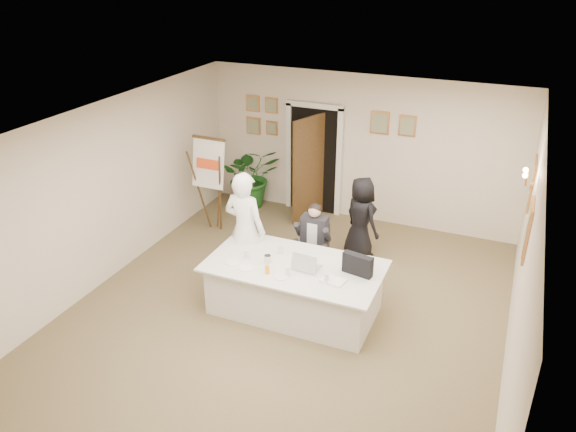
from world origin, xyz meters
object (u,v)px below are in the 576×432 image
Objects in this scene: paper_stack at (333,281)px; laptop_bag at (358,265)px; flip_chart at (213,189)px; potted_palm at (251,176)px; laptop at (307,259)px; conference_table at (294,288)px; standing_man at (245,230)px; standing_woman at (361,218)px; oj_glass at (267,269)px; seated_man at (313,242)px; steel_jug at (268,259)px.

laptop_bag is at bearing 52.67° from paper_stack.
flip_chart reaches higher than potted_palm.
flip_chart is 3.16m from laptop.
potted_palm reaches higher than conference_table.
flip_chart is 5.78× the size of paper_stack.
standing_woman is at bearing -128.22° from standing_man.
laptop is at bearing 39.57° from oj_glass.
seated_man is at bearing -44.92° from potted_palm.
laptop_bag is (0.69, 0.10, 0.01)m from laptop.
standing_woman is at bearing 86.79° from laptop.
flip_chart reaches higher than seated_man.
standing_man is at bearing 140.30° from steel_jug.
steel_jug is (-0.79, -2.01, 0.11)m from standing_woman.
potted_palm is at bearing 146.40° from laptop_bag.
steel_jug is (-0.57, -0.09, -0.08)m from laptop.
oj_glass is (1.98, -3.49, 0.20)m from potted_palm.
paper_stack is at bearing -49.15° from potted_palm.
steel_jug is (-0.38, -0.08, 0.44)m from conference_table.
flip_chart is 3.07m from oj_glass.
flip_chart is 3.70m from laptop_bag.
paper_stack is (-0.24, -0.31, -0.13)m from laptop_bag.
seated_man is (-0.08, 0.98, 0.25)m from conference_table.
standing_man reaches higher than laptop.
oj_glass is (2.12, -2.21, 0.02)m from flip_chart.
oj_glass reaches higher than steel_jug.
standing_woman is 2.14m from paper_stack.
standing_man is at bearing -163.22° from seated_man.
oj_glass is (-0.17, -1.34, 0.19)m from seated_man.
seated_man is 1.07m from standing_woman.
standing_man is at bearing 133.00° from oj_glass.
paper_stack is at bearing -17.70° from conference_table.
seated_man reaches higher than paper_stack.
standing_woman reaches higher than laptop_bag.
standing_woman is at bearing 115.02° from laptop_bag.
oj_glass is at bearing -111.87° from seated_man.
oj_glass is at bearing -137.08° from laptop.
conference_table is 0.78m from paper_stack.
paper_stack is 1.03m from steel_jug.
standing_man is at bearing -179.14° from laptop_bag.
oj_glass is (-0.67, -2.29, 0.12)m from standing_woman.
laptop_bag is (1.87, -0.32, -0.01)m from standing_man.
seated_man reaches higher than steel_jug.
flip_chart is at bearing 145.80° from paper_stack.
flip_chart reaches higher than standing_woman.
conference_table is 1.01m from seated_man.
seated_man is 3.42× the size of laptop.
conference_table is 1.72× the size of standing_woman.
potted_palm is (0.14, 1.28, -0.19)m from flip_chart.
potted_palm is 11.58× the size of steel_jug.
laptop is (2.43, -3.12, 0.28)m from potted_palm.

